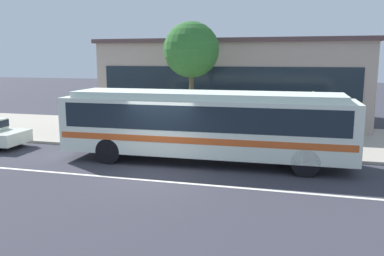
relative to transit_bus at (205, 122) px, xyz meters
The scene contains 8 objects.
ground_plane 2.96m from the transit_bus, 124.40° to the right, with size 120.00×120.00×0.00m, color #34343D.
sidewalk_slab 5.75m from the transit_bus, 104.64° to the left, with size 60.00×8.00×0.12m, color #A39B8D.
lane_stripe_center 3.56m from the transit_bus, 116.19° to the right, with size 56.00×0.16×0.01m, color silver.
transit_bus is the anchor object (origin of this frame).
pedestrian_waiting_near_sign 3.85m from the transit_bus, 134.72° to the left, with size 0.39×0.39×1.62m.
bus_stop_sign 4.45m from the transit_bus, 24.36° to the left, with size 0.08×0.44×2.63m.
street_tree_near_stop 5.84m from the transit_bus, 111.42° to the left, with size 2.80×2.80×5.78m.
station_building 11.60m from the transit_bus, 92.94° to the left, with size 16.11×9.20×5.18m.
Camera 1 is at (5.01, -13.16, 4.10)m, focal length 37.91 mm.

